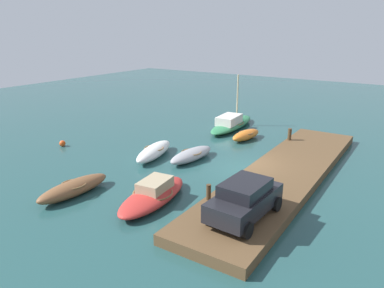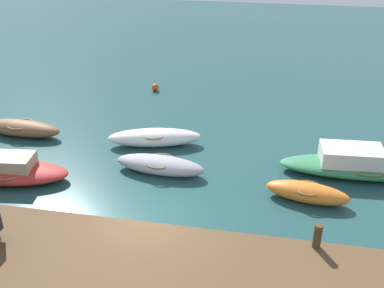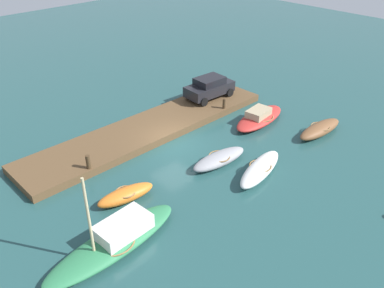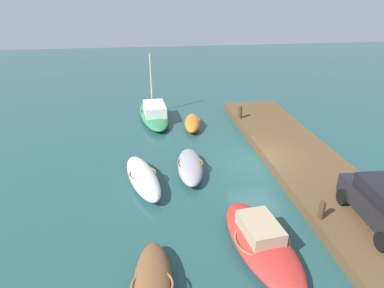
% 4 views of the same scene
% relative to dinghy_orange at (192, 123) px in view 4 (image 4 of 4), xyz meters
% --- Properties ---
extents(ground_plane, '(84.00, 84.00, 0.00)m').
position_rel_dinghy_orange_xyz_m(ground_plane, '(-5.58, -2.61, -0.36)').
color(ground_plane, '#234C4C').
extents(dock_platform, '(18.37, 3.87, 0.48)m').
position_rel_dinghy_orange_xyz_m(dock_platform, '(-5.58, -4.95, -0.12)').
color(dock_platform, brown).
rests_on(dock_platform, ground_plane).
extents(dinghy_orange, '(3.24, 1.48, 0.71)m').
position_rel_dinghy_orange_xyz_m(dinghy_orange, '(0.00, 0.00, 0.00)').
color(dinghy_orange, orange).
rests_on(dinghy_orange, ground_plane).
extents(motorboat_red, '(5.14, 2.40, 1.08)m').
position_rel_dinghy_orange_xyz_m(motorboat_red, '(-11.87, -0.68, 0.04)').
color(motorboat_red, '#B72D28').
rests_on(motorboat_red, ground_plane).
extents(rowboat_white, '(4.47, 2.15, 0.79)m').
position_rel_dinghy_orange_xyz_m(rowboat_white, '(-6.83, 3.33, 0.04)').
color(rowboat_white, white).
rests_on(rowboat_white, ground_plane).
extents(sailboat_green, '(7.07, 2.32, 4.35)m').
position_rel_dinghy_orange_xyz_m(sailboat_green, '(2.28, 2.41, 0.08)').
color(sailboat_green, '#2D7A4C').
rests_on(sailboat_green, ground_plane).
extents(rowboat_grey, '(3.90, 1.54, 0.70)m').
position_rel_dinghy_orange_xyz_m(rowboat_grey, '(-5.98, 0.99, -0.01)').
color(rowboat_grey, '#939399').
rests_on(rowboat_grey, ground_plane).
extents(mooring_post_west, '(0.22, 0.22, 0.74)m').
position_rel_dinghy_orange_xyz_m(mooring_post_west, '(-11.05, -3.27, 0.49)').
color(mooring_post_west, '#47331E').
rests_on(mooring_post_west, dock_platform).
extents(mooring_post_mid_west, '(0.26, 0.26, 0.83)m').
position_rel_dinghy_orange_xyz_m(mooring_post_mid_west, '(0.13, -3.27, 0.53)').
color(mooring_post_mid_west, '#47331E').
rests_on(mooring_post_mid_west, dock_platform).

